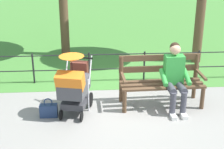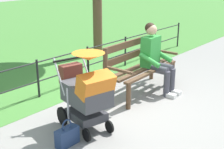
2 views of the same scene
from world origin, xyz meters
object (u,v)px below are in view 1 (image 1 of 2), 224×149
Objects in this scene: park_bench at (161,79)px; handbag at (49,110)px; person_on_bench at (175,75)px; stroller at (74,84)px.

handbag is (2.14, 0.41, -0.40)m from park_bench.
person_on_bench is at bearing -175.40° from handbag.
park_bench is 2.21m from handbag.
park_bench is 4.37× the size of handbag.
person_on_bench is at bearing -177.31° from stroller.
park_bench is at bearing -169.09° from handbag.
person_on_bench is 2.42m from handbag.
person_on_bench reaches higher than park_bench.
person_on_bench is 1.11× the size of stroller.
stroller reaches higher than handbag.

